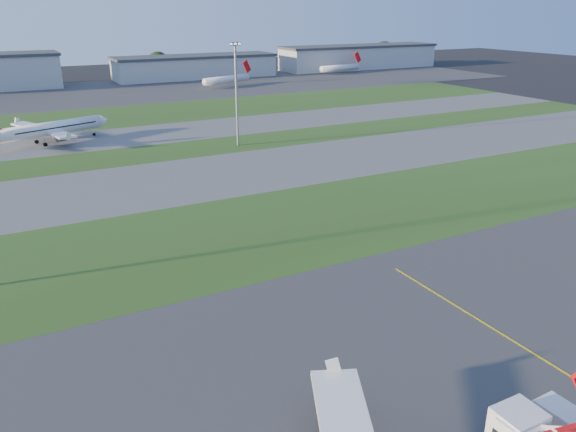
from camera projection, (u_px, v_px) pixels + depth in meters
ground at (562, 410)px, 50.14m from camera, size 700.00×700.00×0.00m
apron_near at (562, 410)px, 50.14m from camera, size 300.00×70.00×0.01m
grass_strip_a at (288, 224)px, 93.14m from camera, size 300.00×34.00×0.01m
taxiway_a at (216, 175)px, 120.42m from camera, size 300.00×32.00×0.01m
grass_strip_b at (180, 150)px, 141.09m from camera, size 300.00×18.00×0.01m
taxiway_b at (156, 134)px, 159.28m from camera, size 300.00×26.00×0.01m
grass_strip_c at (129, 115)px, 186.57m from camera, size 300.00×40.00×0.01m
apron_far at (95, 93)px, 236.17m from camera, size 400.00×80.00×0.01m
airliner_taxiing at (50, 129)px, 147.11m from camera, size 33.05×27.97×10.78m
mini_jet_near at (227, 79)px, 252.49m from camera, size 27.38×12.14×9.48m
mini_jet_far at (340, 68)px, 301.29m from camera, size 28.50×7.31×9.48m
light_mast_centre at (236, 88)px, 140.86m from camera, size 3.20×0.70×25.80m
hangar_east at (195, 66)px, 283.23m from camera, size 81.60×23.00×11.20m
hangar_far_east at (359, 57)px, 326.93m from camera, size 96.90×23.00×13.20m
tree_mid_west at (33, 71)px, 259.22m from camera, size 9.90×9.90×10.80m
tree_mid_east at (158, 63)px, 287.79m from camera, size 11.55×11.55×12.60m
tree_east at (289, 59)px, 319.40m from camera, size 10.45×10.45×11.40m
tree_far_east at (384, 52)px, 353.08m from camera, size 12.65×12.65×13.80m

